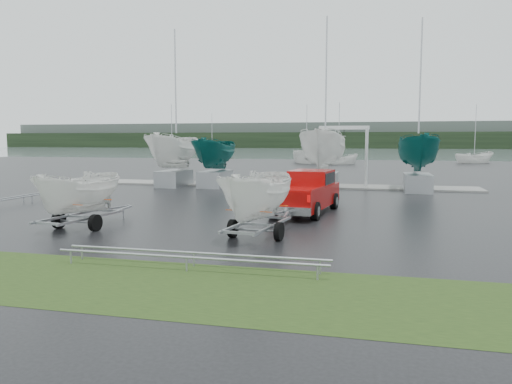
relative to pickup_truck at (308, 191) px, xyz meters
name	(u,v)px	position (x,y,z in m)	size (l,w,h in m)	color
ground_plane	(184,211)	(-5.48, -0.89, -0.95)	(120.00, 120.00, 0.00)	black
lake	(342,153)	(-5.48, 99.11, -0.96)	(300.00, 300.00, 0.00)	gray
grass_verge	(11,274)	(-5.48, -11.89, -0.95)	(40.00, 40.00, 0.00)	#1E3013
dock	(254,185)	(-5.48, 12.11, -0.90)	(30.00, 3.00, 0.12)	gray
treeline	(356,140)	(-5.48, 169.11, 2.05)	(300.00, 8.00, 6.00)	black
far_hill	(357,135)	(-5.48, 177.11, 4.05)	(300.00, 6.00, 10.00)	#4C5651
pickup_truck	(308,191)	(0.00, 0.00, 0.00)	(2.55, 5.69, 1.83)	#980908
trailer_hitched	(258,155)	(-0.77, -6.18, 1.76)	(1.90, 3.72, 5.01)	#999CA2
trailer_parked	(78,158)	(-7.37, -6.09, 1.58)	(1.84, 3.71, 4.67)	#999CA2
boat_hoist	(344,148)	(0.73, 12.11, 1.72)	(3.30, 2.18, 4.12)	silver
keelboat_0	(173,128)	(-10.65, 10.11, 3.02)	(2.50, 3.20, 10.67)	#999CA2
keelboat_1	(215,136)	(-7.73, 10.31, 2.48)	(2.19, 3.20, 6.91)	#999CA2
keelboat_2	(325,121)	(-0.36, 10.11, 3.44)	(2.76, 3.20, 10.94)	#999CA2
keelboat_3	(419,129)	(5.39, 10.41, 2.90)	(2.43, 3.20, 10.60)	#999CA2
mast_rack_0	(28,195)	(-14.48, 0.11, -0.60)	(0.56, 6.50, 0.06)	#999CA2
mast_rack_2	(190,255)	(-1.48, -10.39, -0.60)	(7.00, 0.56, 0.06)	#999CA2
moored_boat_0	(172,163)	(-24.57, 42.07, -0.95)	(3.82, 3.83, 11.56)	silver
moored_boat_1	(306,163)	(-6.68, 46.81, -0.95)	(3.97, 4.01, 12.03)	silver
moored_boat_2	(338,164)	(-2.05, 43.73, -0.95)	(2.90, 2.88, 10.76)	silver
moored_boat_3	(474,163)	(15.79, 52.12, -0.95)	(3.39, 3.38, 11.19)	silver
moored_boat_4	(212,157)	(-26.72, 65.36, -0.95)	(2.56, 2.51, 10.83)	silver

